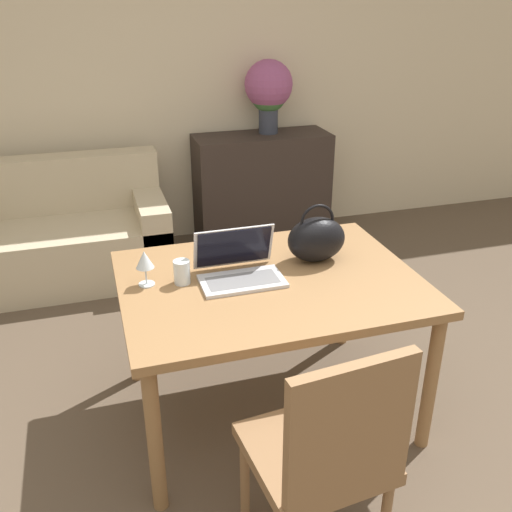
# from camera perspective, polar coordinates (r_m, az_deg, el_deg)

# --- Properties ---
(wall_back) EXTENTS (10.00, 0.06, 2.70)m
(wall_back) POSITION_cam_1_polar(r_m,az_deg,el_deg) (4.52, -9.02, 18.09)
(wall_back) COLOR beige
(wall_back) RESTS_ON ground_plane
(dining_table) EXTENTS (1.31, 0.99, 0.72)m
(dining_table) POSITION_cam_1_polar(r_m,az_deg,el_deg) (2.56, 1.36, -3.82)
(dining_table) COLOR olive
(dining_table) RESTS_ON ground_plane
(chair) EXTENTS (0.48, 0.48, 0.95)m
(chair) POSITION_cam_1_polar(r_m,az_deg,el_deg) (1.97, 7.11, -18.78)
(chair) COLOR olive
(chair) RESTS_ON ground_plane
(couch) EXTENTS (1.50, 0.78, 0.82)m
(couch) POSITION_cam_1_polar(r_m,az_deg,el_deg) (4.25, -19.18, 1.59)
(couch) COLOR #C1B293
(couch) RESTS_ON ground_plane
(sideboard) EXTENTS (1.06, 0.40, 0.86)m
(sideboard) POSITION_cam_1_polar(r_m,az_deg,el_deg) (4.63, 0.59, 6.86)
(sideboard) COLOR #332823
(sideboard) RESTS_ON ground_plane
(laptop) EXTENTS (0.36, 0.28, 0.21)m
(laptop) POSITION_cam_1_polar(r_m,az_deg,el_deg) (2.52, -1.79, -0.88)
(laptop) COLOR silver
(laptop) RESTS_ON dining_table
(drinking_glass) EXTENTS (0.07, 0.07, 0.11)m
(drinking_glass) POSITION_cam_1_polar(r_m,az_deg,el_deg) (2.49, -7.42, -1.60)
(drinking_glass) COLOR silver
(drinking_glass) RESTS_ON dining_table
(wine_glass) EXTENTS (0.08, 0.08, 0.16)m
(wine_glass) POSITION_cam_1_polar(r_m,az_deg,el_deg) (2.47, -11.07, -0.50)
(wine_glass) COLOR silver
(wine_glass) RESTS_ON dining_table
(handbag) EXTENTS (0.28, 0.18, 0.28)m
(handbag) POSITION_cam_1_polar(r_m,az_deg,el_deg) (2.67, 6.06, 1.72)
(handbag) COLOR black
(handbag) RESTS_ON dining_table
(flower_vase) EXTENTS (0.37, 0.37, 0.55)m
(flower_vase) POSITION_cam_1_polar(r_m,az_deg,el_deg) (4.51, 1.27, 16.32)
(flower_vase) COLOR #333847
(flower_vase) RESTS_ON sideboard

